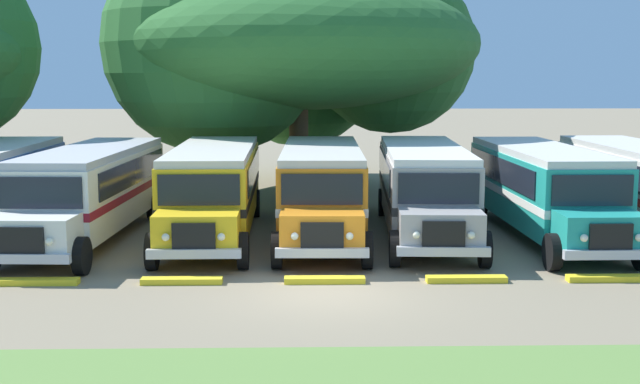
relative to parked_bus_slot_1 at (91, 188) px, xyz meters
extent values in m
plane|color=#84755B|center=(7.19, -6.90, -1.58)|extent=(220.00, 220.00, 0.00)
cube|color=black|center=(-2.24, 1.25, 0.47)|extent=(0.14, 8.00, 0.80)
cube|color=silver|center=(-3.57, 5.56, -0.14)|extent=(0.90, 0.07, 1.30)
cylinder|color=black|center=(-2.35, 3.95, -1.08)|extent=(0.29, 1.00, 1.00)
cube|color=silver|center=(0.01, 0.31, -0.03)|extent=(2.94, 9.31, 2.10)
cube|color=maroon|center=(0.01, 0.31, -0.20)|extent=(2.97, 9.33, 0.24)
cube|color=black|center=(1.30, 0.55, 0.47)|extent=(0.42, 7.99, 0.80)
cube|color=black|center=(-1.24, 0.67, 0.47)|extent=(0.42, 7.99, 0.80)
cube|color=#B2B2B7|center=(0.01, 0.31, 1.13)|extent=(2.85, 9.21, 0.22)
cube|color=silver|center=(-0.24, -4.99, -0.56)|extent=(2.26, 1.50, 1.05)
cube|color=black|center=(-0.27, -5.73, -0.53)|extent=(1.10, 0.15, 0.70)
cube|color=#B7B7BC|center=(-0.28, -5.77, -0.96)|extent=(2.41, 0.31, 0.24)
cube|color=black|center=(-0.21, -4.32, 0.47)|extent=(2.20, 0.17, 0.84)
cube|color=maroon|center=(0.24, 4.92, -0.14)|extent=(0.90, 0.10, 1.30)
sphere|color=#EAE5C6|center=(0.42, -5.81, -0.53)|extent=(0.20, 0.20, 0.20)
cylinder|color=black|center=(0.96, -4.94, -1.08)|extent=(0.33, 1.01, 1.00)
cylinder|color=black|center=(1.36, 3.25, -1.08)|extent=(0.33, 1.01, 1.00)
cylinder|color=black|center=(-1.04, 3.36, -1.08)|extent=(0.33, 1.01, 1.00)
cube|color=yellow|center=(3.81, 0.78, -0.03)|extent=(2.62, 9.23, 2.10)
cube|color=black|center=(3.81, 0.78, -0.20)|extent=(2.65, 9.25, 0.24)
cube|color=black|center=(5.07, 1.10, 0.47)|extent=(0.15, 8.00, 0.80)
cube|color=black|center=(2.53, 1.06, 0.47)|extent=(0.15, 8.00, 0.80)
cube|color=beige|center=(3.81, 0.78, 1.13)|extent=(2.54, 9.13, 0.22)
cube|color=yellow|center=(3.88, -4.52, -0.56)|extent=(2.22, 1.43, 1.05)
cube|color=black|center=(3.89, -5.26, -0.53)|extent=(1.10, 0.11, 0.70)
cube|color=#B7B7BC|center=(3.89, -5.30, -0.96)|extent=(2.40, 0.23, 0.24)
cube|color=black|center=(3.87, -3.85, 0.47)|extent=(2.20, 0.09, 0.84)
cube|color=black|center=(3.75, 5.40, -0.14)|extent=(0.90, 0.07, 1.30)
sphere|color=#EAE5C6|center=(4.59, -5.30, -0.53)|extent=(0.20, 0.20, 0.20)
sphere|color=#EAE5C6|center=(3.19, -5.32, -0.53)|extent=(0.20, 0.20, 0.20)
cylinder|color=black|center=(5.08, -4.40, -1.08)|extent=(0.29, 1.00, 1.00)
cylinder|color=black|center=(2.68, -4.44, -1.08)|extent=(0.29, 1.00, 1.00)
cylinder|color=black|center=(4.97, 3.80, -1.08)|extent=(0.29, 1.00, 1.00)
cylinder|color=black|center=(2.57, 3.76, -1.08)|extent=(0.29, 1.00, 1.00)
cube|color=orange|center=(7.28, 0.81, -0.03)|extent=(2.71, 9.26, 2.10)
cube|color=white|center=(7.28, 0.81, -0.20)|extent=(2.74, 9.28, 0.24)
cube|color=black|center=(8.56, 1.09, 0.47)|extent=(0.22, 8.00, 0.80)
cube|color=black|center=(6.02, 1.14, 0.47)|extent=(0.22, 8.00, 0.80)
cube|color=beige|center=(7.28, 0.81, 1.13)|extent=(2.63, 9.15, 0.22)
cube|color=orange|center=(7.16, -4.48, -0.56)|extent=(2.23, 1.45, 1.05)
cube|color=black|center=(7.15, -5.22, -0.53)|extent=(1.10, 0.13, 0.70)
cube|color=#B7B7BC|center=(7.14, -5.26, -0.96)|extent=(2.40, 0.26, 0.24)
cube|color=black|center=(7.18, -3.81, 0.47)|extent=(2.20, 0.11, 0.84)
cube|color=white|center=(7.39, 5.43, -0.14)|extent=(0.90, 0.08, 1.30)
sphere|color=#EAE5C6|center=(7.84, -5.29, -0.53)|extent=(0.20, 0.20, 0.20)
sphere|color=#EAE5C6|center=(6.44, -5.26, -0.53)|extent=(0.20, 0.20, 0.20)
cylinder|color=black|center=(8.36, -4.41, -1.08)|extent=(0.30, 1.01, 1.00)
cylinder|color=black|center=(5.97, -4.36, -1.08)|extent=(0.30, 1.01, 1.00)
cylinder|color=black|center=(8.55, 3.79, -1.08)|extent=(0.30, 1.01, 1.00)
cylinder|color=black|center=(6.15, 3.84, -1.08)|extent=(0.30, 1.01, 1.00)
cube|color=#9E9993|center=(10.62, 0.89, -0.03)|extent=(3.04, 9.33, 2.10)
cube|color=#282828|center=(10.62, 0.89, -0.20)|extent=(3.07, 9.35, 0.24)
cube|color=black|center=(11.91, 1.11, 0.47)|extent=(0.51, 7.99, 0.80)
cube|color=black|center=(9.37, 1.26, 0.47)|extent=(0.51, 7.99, 0.80)
cube|color=silver|center=(10.62, 0.89, 1.13)|extent=(2.95, 9.23, 0.22)
cube|color=#9E9993|center=(10.31, -4.40, -0.56)|extent=(2.28, 1.53, 1.05)
cube|color=black|center=(10.27, -5.14, -0.53)|extent=(1.10, 0.16, 0.70)
cube|color=#B7B7BC|center=(10.26, -5.18, -0.96)|extent=(2.41, 0.34, 0.24)
cube|color=black|center=(10.35, -3.74, 0.47)|extent=(2.20, 0.19, 0.84)
cube|color=#282828|center=(10.90, 5.50, -0.14)|extent=(0.90, 0.11, 1.30)
sphere|color=#EAE5C6|center=(10.96, -5.23, -0.53)|extent=(0.20, 0.20, 0.20)
sphere|color=#EAE5C6|center=(9.56, -5.15, -0.53)|extent=(0.20, 0.20, 0.20)
cylinder|color=black|center=(11.51, -4.38, -1.08)|extent=(0.34, 1.01, 1.00)
cylinder|color=black|center=(9.12, -4.23, -1.08)|extent=(0.34, 1.01, 1.00)
cylinder|color=black|center=(12.00, 3.81, -1.08)|extent=(0.34, 1.01, 1.00)
cylinder|color=black|center=(9.60, 3.95, -1.08)|extent=(0.34, 1.01, 1.00)
cube|color=teal|center=(14.35, 0.43, -0.03)|extent=(2.61, 9.23, 2.10)
cube|color=white|center=(14.35, 0.43, -0.20)|extent=(2.64, 9.25, 0.24)
cube|color=black|center=(15.61, 0.75, 0.47)|extent=(0.13, 8.00, 0.80)
cube|color=black|center=(13.07, 0.72, 0.47)|extent=(0.13, 8.00, 0.80)
cube|color=beige|center=(14.35, 0.43, 1.13)|extent=(2.53, 9.13, 0.22)
cube|color=teal|center=(14.41, -4.87, -0.56)|extent=(2.22, 1.43, 1.05)
cube|color=black|center=(14.42, -5.61, -0.53)|extent=(1.10, 0.11, 0.70)
cube|color=#B7B7BC|center=(14.42, -5.65, -0.96)|extent=(2.40, 0.23, 0.24)
cube|color=black|center=(14.40, -4.20, 0.47)|extent=(2.20, 0.09, 0.84)
cube|color=white|center=(14.29, 5.05, -0.14)|extent=(0.90, 0.07, 1.30)
sphere|color=#EAE5C6|center=(15.12, -5.65, -0.53)|extent=(0.20, 0.20, 0.20)
sphere|color=#EAE5C6|center=(13.72, -5.67, -0.53)|extent=(0.20, 0.20, 0.20)
cylinder|color=black|center=(13.21, -4.78, -1.08)|extent=(0.29, 1.00, 1.00)
cylinder|color=black|center=(15.51, 3.44, -1.08)|extent=(0.29, 1.00, 1.00)
cylinder|color=black|center=(13.11, 3.42, -1.08)|extent=(0.29, 1.00, 1.00)
cube|color=silver|center=(17.79, 0.97, -0.03)|extent=(2.55, 9.21, 2.10)
cube|color=red|center=(17.79, 0.97, -0.20)|extent=(2.58, 9.23, 0.24)
cube|color=black|center=(16.52, 1.26, 0.47)|extent=(0.09, 8.00, 0.80)
cube|color=beige|center=(17.79, 0.97, 1.13)|extent=(2.47, 9.11, 0.22)
cube|color=red|center=(17.76, 5.59, -0.14)|extent=(0.90, 0.07, 1.30)
cylinder|color=black|center=(18.97, 3.98, -1.08)|extent=(0.29, 1.00, 1.00)
cylinder|color=black|center=(16.57, 3.96, -1.08)|extent=(0.29, 1.00, 1.00)
cube|color=yellow|center=(0.13, -5.93, -1.51)|extent=(2.00, 0.36, 0.15)
cube|color=yellow|center=(3.66, -5.93, -1.51)|extent=(2.00, 0.36, 0.15)
cube|color=yellow|center=(7.19, -5.93, -1.51)|extent=(2.00, 0.36, 0.15)
cube|color=yellow|center=(10.72, -5.93, -1.51)|extent=(2.00, 0.36, 0.15)
cube|color=yellow|center=(14.25, -5.93, -1.51)|extent=(2.00, 0.36, 0.15)
cylinder|color=brown|center=(6.53, 10.07, 0.58)|extent=(0.83, 0.83, 4.33)
ellipsoid|color=#286028|center=(6.53, 10.07, 4.82)|extent=(15.40, 15.97, 5.53)
sphere|color=#286028|center=(10.70, 11.83, 4.70)|extent=(7.61, 7.61, 7.61)
sphere|color=#286028|center=(3.04, 8.99, 4.81)|extent=(9.26, 9.26, 9.26)
sphere|color=#286028|center=(6.53, 15.02, 4.29)|extent=(8.46, 8.46, 8.46)
camera|label=1|loc=(6.60, -25.85, 3.51)|focal=46.38mm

